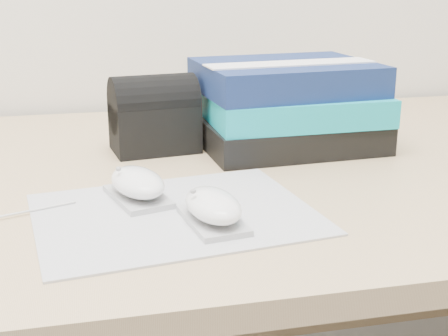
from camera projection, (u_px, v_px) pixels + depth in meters
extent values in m
cube|color=tan|center=(260.00, 171.00, 0.93)|extent=(1.60, 0.80, 0.03)
cube|color=tan|center=(211.00, 275.00, 1.40)|extent=(1.52, 0.03, 0.35)
cube|color=#96979E|center=(175.00, 214.00, 0.72)|extent=(0.34, 0.28, 0.00)
cube|color=#ABABAD|center=(138.00, 197.00, 0.77)|extent=(0.08, 0.12, 0.01)
ellipsoid|color=white|center=(137.00, 182.00, 0.76)|extent=(0.08, 0.12, 0.03)
ellipsoid|color=#97979A|center=(118.00, 169.00, 0.75)|extent=(0.01, 0.01, 0.01)
cube|color=#ABABAE|center=(213.00, 220.00, 0.69)|extent=(0.07, 0.11, 0.01)
ellipsoid|color=white|center=(213.00, 205.00, 0.69)|extent=(0.07, 0.11, 0.03)
ellipsoid|color=#98989A|center=(193.00, 191.00, 0.68)|extent=(0.01, 0.01, 0.01)
cube|color=black|center=(286.00, 132.00, 1.01)|extent=(0.29, 0.23, 0.04)
cube|color=#10A4B7|center=(291.00, 105.00, 0.99)|extent=(0.27, 0.22, 0.04)
cube|color=navy|center=(286.00, 77.00, 0.99)|extent=(0.28, 0.23, 0.05)
cube|color=white|center=(291.00, 63.00, 0.96)|extent=(0.27, 0.08, 0.00)
cube|color=black|center=(155.00, 127.00, 0.98)|extent=(0.14, 0.11, 0.07)
cylinder|color=black|center=(154.00, 103.00, 0.96)|extent=(0.14, 0.11, 0.09)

